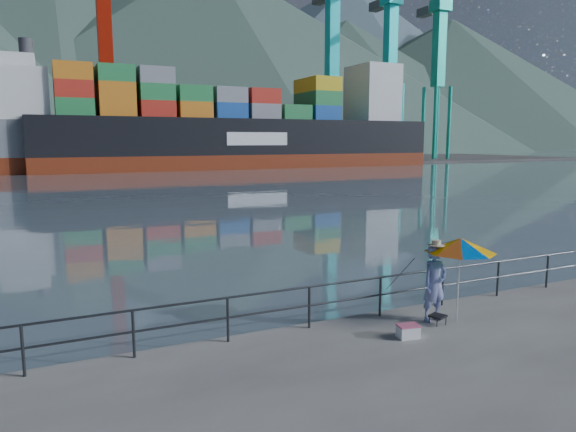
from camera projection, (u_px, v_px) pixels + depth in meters
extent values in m
cube|color=slate|center=(70.00, 157.00, 126.98)|extent=(500.00, 280.00, 0.00)
cube|color=#514F4C|center=(134.00, 163.00, 97.87)|extent=(200.00, 40.00, 0.40)
cylinder|color=#2D3033|center=(270.00, 292.00, 11.55)|extent=(22.00, 0.05, 0.05)
cylinder|color=#2D3033|center=(270.00, 311.00, 11.62)|extent=(22.00, 0.05, 0.05)
cube|color=#2D3033|center=(270.00, 313.00, 11.63)|extent=(22.00, 0.06, 1.00)
cone|color=#385147|center=(57.00, 58.00, 189.33)|extent=(282.88, 282.88, 68.00)
cone|color=#385147|center=(211.00, 55.00, 217.73)|extent=(332.80, 332.80, 80.00)
cone|color=#385147|center=(346.00, 85.00, 252.48)|extent=(257.92, 257.92, 62.00)
cone|color=#385147|center=(450.00, 84.00, 285.31)|extent=(291.20, 291.20, 70.00)
cube|color=red|center=(134.00, 142.00, 96.39)|extent=(6.00, 2.40, 7.80)
cube|color=#267F3F|center=(169.00, 149.00, 99.27)|extent=(6.00, 2.40, 5.20)
cube|color=gray|center=(201.00, 142.00, 101.76)|extent=(6.00, 2.40, 7.80)
cube|color=gray|center=(232.00, 142.00, 104.45)|extent=(6.00, 2.40, 7.80)
cube|color=orange|center=(262.00, 148.00, 107.33)|extent=(6.00, 2.40, 5.20)
cube|color=red|center=(290.00, 148.00, 110.01)|extent=(6.00, 2.40, 5.20)
cube|color=#267F3F|center=(317.00, 142.00, 112.51)|extent=(6.00, 2.40, 7.80)
cube|color=orange|center=(342.00, 147.00, 115.39)|extent=(6.00, 2.40, 5.20)
cube|color=yellow|center=(367.00, 147.00, 118.07)|extent=(6.00, 2.40, 5.20)
cube|color=red|center=(132.00, 156.00, 99.47)|extent=(6.00, 2.40, 2.60)
cube|color=yellow|center=(166.00, 155.00, 102.16)|extent=(6.00, 2.40, 2.60)
cube|color=orange|center=(197.00, 142.00, 104.46)|extent=(6.00, 2.40, 7.80)
cube|color=#194CA5|center=(228.00, 148.00, 107.34)|extent=(6.00, 2.40, 5.20)
cube|color=#194CA5|center=(257.00, 148.00, 110.02)|extent=(6.00, 2.40, 5.20)
cube|color=gray|center=(284.00, 148.00, 112.71)|extent=(6.00, 2.40, 5.20)
cube|color=#267F3F|center=(311.00, 147.00, 115.40)|extent=(6.00, 2.40, 5.20)
cube|color=orange|center=(336.00, 153.00, 118.27)|extent=(6.00, 2.40, 2.60)
cube|color=orange|center=(360.00, 147.00, 120.77)|extent=(6.00, 2.40, 5.20)
cube|color=red|center=(129.00, 142.00, 101.78)|extent=(6.00, 2.40, 7.80)
cube|color=gray|center=(163.00, 155.00, 104.85)|extent=(6.00, 2.40, 2.60)
cube|color=yellow|center=(194.00, 148.00, 107.35)|extent=(6.00, 2.40, 5.20)
imported|color=#23349A|center=(434.00, 284.00, 12.47)|extent=(0.70, 0.48, 1.86)
cylinder|color=white|center=(458.00, 283.00, 12.47)|extent=(0.04, 0.04, 1.89)
cone|color=#005AC3|center=(460.00, 245.00, 12.33)|extent=(1.87, 1.87, 0.35)
cube|color=black|center=(438.00, 316.00, 12.33)|extent=(0.45, 0.45, 0.05)
cube|color=#2D3033|center=(438.00, 320.00, 12.35)|extent=(0.29, 0.29, 0.18)
cube|color=white|center=(408.00, 332.00, 11.50)|extent=(0.51, 0.39, 0.27)
cylinder|color=black|center=(398.00, 308.00, 13.54)|extent=(0.55, 1.84, 1.34)
cube|color=silver|center=(13.00, 94.00, 69.97)|extent=(9.00, 7.09, 7.00)
cube|color=maroon|center=(246.00, 162.00, 85.05)|extent=(64.82, 10.80, 2.50)
cube|color=black|center=(246.00, 137.00, 84.45)|extent=(64.82, 10.80, 5.60)
cube|color=silver|center=(372.00, 94.00, 93.48)|extent=(7.00, 8.64, 10.00)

